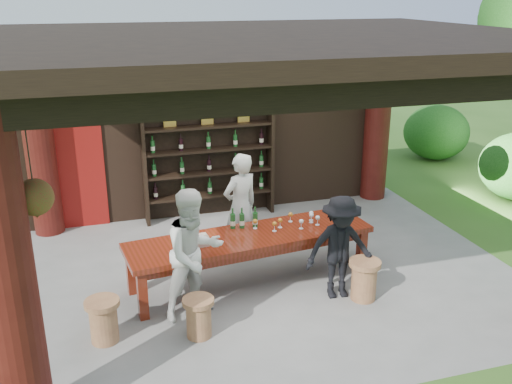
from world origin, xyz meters
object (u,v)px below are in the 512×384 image
object	(u,v)px
stool_near_right	(364,279)
guest_man	(340,247)
tasting_table	(251,242)
guest_woman	(194,254)
napkin_basket	(198,241)
stool_far_left	(104,320)
stool_near_left	(199,316)
host	(241,207)
wine_shelf	(209,162)

from	to	relation	value
stool_near_right	guest_man	size ratio (longest dim) A/B	0.39
tasting_table	guest_woman	xyz separation A→B (m)	(-0.93, -0.62, 0.23)
stool_near_right	tasting_table	bearing A→B (deg)	146.24
tasting_table	napkin_basket	xyz separation A→B (m)	(-0.78, -0.14, 0.18)
stool_far_left	guest_woman	bearing A→B (deg)	13.73
stool_far_left	guest_man	bearing A→B (deg)	3.43
stool_near_left	guest_man	size ratio (longest dim) A/B	0.35
host	guest_man	xyz separation A→B (m)	(0.97, -1.57, -0.12)
wine_shelf	stool_near_left	world-z (taller)	wine_shelf
wine_shelf	stool_far_left	distance (m)	4.23
guest_woman	stool_far_left	bearing A→B (deg)	172.84
stool_near_right	stool_far_left	size ratio (longest dim) A/B	1.03
wine_shelf	guest_woman	distance (m)	3.44
stool_far_left	tasting_table	bearing A→B (deg)	23.43
stool_near_left	guest_man	world-z (taller)	guest_man
stool_near_left	stool_near_right	world-z (taller)	stool_near_right
host	guest_woman	size ratio (longest dim) A/B	0.99
wine_shelf	guest_man	size ratio (longest dim) A/B	1.63
guest_man	napkin_basket	xyz separation A→B (m)	(-1.83, 0.58, 0.09)
stool_near_left	tasting_table	bearing A→B (deg)	48.95
napkin_basket	tasting_table	bearing A→B (deg)	10.21
stool_near_left	stool_near_right	size ratio (longest dim) A/B	0.90
tasting_table	guest_man	world-z (taller)	guest_man
host	napkin_basket	world-z (taller)	host
stool_far_left	napkin_basket	bearing A→B (deg)	30.18
host	napkin_basket	size ratio (longest dim) A/B	6.57
stool_near_right	wine_shelf	bearing A→B (deg)	110.77
host	guest_man	distance (m)	1.85
wine_shelf	tasting_table	xyz separation A→B (m)	(0.01, -2.68, -0.43)
stool_near_left	stool_near_right	distance (m)	2.35
wine_shelf	stool_near_right	xyz separation A→B (m)	(1.36, -3.59, -0.76)
stool_near_right	stool_far_left	distance (m)	3.46
guest_man	tasting_table	bearing A→B (deg)	150.52
wine_shelf	stool_far_left	bearing A→B (deg)	-120.24
stool_far_left	guest_woman	distance (m)	1.34
tasting_table	host	bearing A→B (deg)	84.17
stool_near_left	guest_man	distance (m)	2.14
tasting_table	guest_woman	world-z (taller)	guest_woman
guest_woman	guest_man	xyz separation A→B (m)	(1.98, -0.10, -0.13)
stool_near_left	guest_woman	distance (m)	0.79
stool_near_left	guest_woman	bearing A→B (deg)	82.94
guest_woman	tasting_table	bearing A→B (deg)	13.09
tasting_table	guest_man	distance (m)	1.28
wine_shelf	stool_far_left	size ratio (longest dim) A/B	4.34
guest_woman	host	bearing A→B (deg)	34.60
stool_near_right	host	world-z (taller)	host
wine_shelf	guest_woman	size ratio (longest dim) A/B	1.39
tasting_table	stool_near_left	bearing A→B (deg)	-131.05
stool_near_right	guest_man	bearing A→B (deg)	148.93
wine_shelf	napkin_basket	bearing A→B (deg)	-105.21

